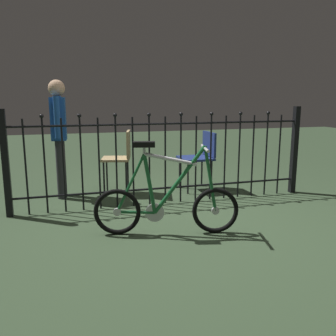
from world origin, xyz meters
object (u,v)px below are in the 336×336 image
(chair_navy, at_px, (201,154))
(chair_tan, at_px, (121,155))
(bicycle, at_px, (166,203))
(person_visitor, at_px, (59,130))

(chair_navy, bearing_deg, chair_tan, 174.77)
(chair_tan, relative_size, chair_navy, 1.05)
(bicycle, distance_m, chair_navy, 1.75)
(bicycle, bearing_deg, chair_navy, 57.78)
(chair_tan, distance_m, chair_navy, 1.10)
(chair_navy, relative_size, person_visitor, 0.54)
(bicycle, bearing_deg, person_visitor, 120.00)
(bicycle, height_order, chair_tan, bicycle)
(bicycle, relative_size, chair_tan, 1.58)
(bicycle, distance_m, person_visitor, 1.97)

